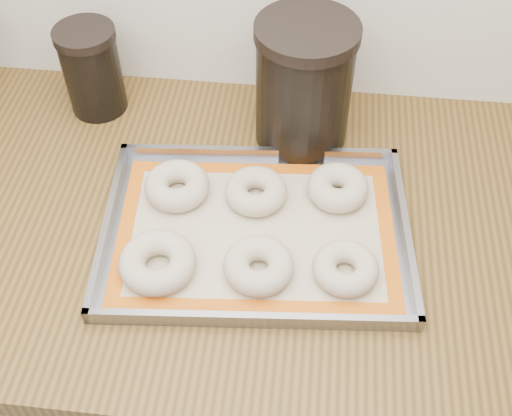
# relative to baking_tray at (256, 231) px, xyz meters

# --- Properties ---
(cabinet) EXTENTS (3.00, 0.65, 0.86)m
(cabinet) POSITION_rel_baking_tray_xyz_m (-0.24, 0.03, -0.48)
(cabinet) COLOR slate
(cabinet) RESTS_ON floor
(countertop) EXTENTS (3.06, 0.68, 0.04)m
(countertop) POSITION_rel_baking_tray_xyz_m (-0.24, 0.03, -0.03)
(countertop) COLOR brown
(countertop) RESTS_ON cabinet
(baking_tray) EXTENTS (0.49, 0.37, 0.03)m
(baking_tray) POSITION_rel_baking_tray_xyz_m (0.00, 0.00, 0.00)
(baking_tray) COLOR gray
(baking_tray) RESTS_ON countertop
(baking_mat) EXTENTS (0.44, 0.32, 0.00)m
(baking_mat) POSITION_rel_baking_tray_xyz_m (0.00, 0.00, -0.00)
(baking_mat) COLOR #C6B793
(baking_mat) RESTS_ON baking_tray
(bagel_front_left) EXTENTS (0.14, 0.14, 0.04)m
(bagel_front_left) POSITION_rel_baking_tray_xyz_m (-0.13, -0.09, 0.02)
(bagel_front_left) COLOR #BBAB91
(bagel_front_left) RESTS_ON baking_mat
(bagel_front_mid) EXTENTS (0.13, 0.13, 0.04)m
(bagel_front_mid) POSITION_rel_baking_tray_xyz_m (0.01, -0.08, 0.02)
(bagel_front_mid) COLOR #BBAB91
(bagel_front_mid) RESTS_ON baking_mat
(bagel_front_right) EXTENTS (0.12, 0.12, 0.03)m
(bagel_front_right) POSITION_rel_baking_tray_xyz_m (0.14, -0.07, 0.01)
(bagel_front_right) COLOR #BBAB91
(bagel_front_right) RESTS_ON baking_mat
(bagel_back_left) EXTENTS (0.12, 0.12, 0.04)m
(bagel_back_left) POSITION_rel_baking_tray_xyz_m (-0.13, 0.06, 0.02)
(bagel_back_left) COLOR #BBAB91
(bagel_back_left) RESTS_ON baking_mat
(bagel_back_mid) EXTENTS (0.13, 0.13, 0.04)m
(bagel_back_mid) POSITION_rel_baking_tray_xyz_m (-0.01, 0.07, 0.02)
(bagel_back_mid) COLOR #BBAB91
(bagel_back_mid) RESTS_ON baking_mat
(bagel_back_right) EXTENTS (0.10, 0.10, 0.04)m
(bagel_back_right) POSITION_rel_baking_tray_xyz_m (0.12, 0.09, 0.02)
(bagel_back_right) COLOR #BBAB91
(bagel_back_right) RESTS_ON baking_mat
(canister_mid) EXTENTS (0.10, 0.10, 0.16)m
(canister_mid) POSITION_rel_baking_tray_xyz_m (-0.32, 0.27, 0.07)
(canister_mid) COLOR black
(canister_mid) RESTS_ON countertop
(canister_right) EXTENTS (0.16, 0.16, 0.22)m
(canister_right) POSITION_rel_baking_tray_xyz_m (0.05, 0.23, 0.10)
(canister_right) COLOR black
(canister_right) RESTS_ON countertop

